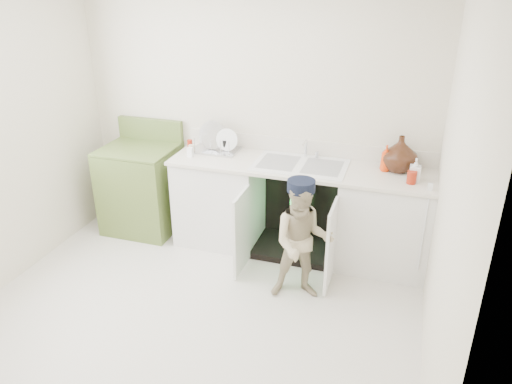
# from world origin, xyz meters

# --- Properties ---
(ground) EXTENTS (3.50, 3.50, 0.00)m
(ground) POSITION_xyz_m (0.00, 0.00, 0.00)
(ground) COLOR beige
(ground) RESTS_ON ground
(room_shell) EXTENTS (6.00, 5.50, 1.26)m
(room_shell) POSITION_xyz_m (0.00, 0.00, 1.25)
(room_shell) COLOR beige
(room_shell) RESTS_ON ground
(counter_run) EXTENTS (2.44, 1.02, 1.22)m
(counter_run) POSITION_xyz_m (0.57, 1.21, 0.47)
(counter_run) COLOR silver
(counter_run) RESTS_ON ground
(avocado_stove) EXTENTS (0.72, 0.65, 1.12)m
(avocado_stove) POSITION_xyz_m (-1.12, 1.18, 0.46)
(avocado_stove) COLOR olive
(avocado_stove) RESTS_ON ground
(repair_worker) EXTENTS (0.59, 0.63, 1.05)m
(repair_worker) POSITION_xyz_m (0.75, 0.49, 0.53)
(repair_worker) COLOR #CCB693
(repair_worker) RESTS_ON ground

